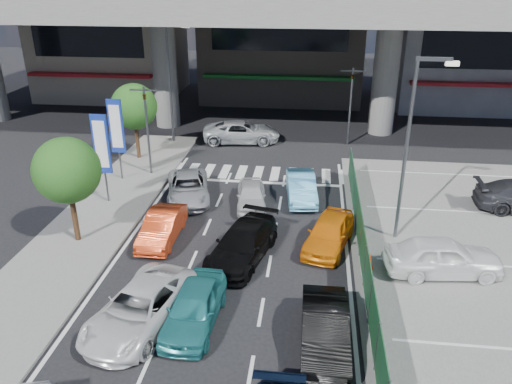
# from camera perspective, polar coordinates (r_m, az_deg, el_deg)

# --- Properties ---
(ground) EXTENTS (120.00, 120.00, 0.00)m
(ground) POSITION_cam_1_polar(r_m,az_deg,el_deg) (18.31, -4.53, -13.15)
(ground) COLOR black
(ground) RESTS_ON ground
(sidewalk_left) EXTENTS (4.00, 30.00, 0.12)m
(sidewalk_left) POSITION_cam_1_polar(r_m,az_deg,el_deg) (23.59, -19.62, -5.22)
(sidewalk_left) COLOR slate
(sidewalk_left) RESTS_ON ground
(fence_run) EXTENTS (0.16, 22.00, 1.80)m
(fence_run) POSITION_cam_1_polar(r_m,az_deg,el_deg) (18.46, 12.62, -9.97)
(fence_run) COLOR #1C522C
(fence_run) RESTS_ON ground
(expressway) EXTENTS (64.00, 14.00, 10.75)m
(expressway) POSITION_cam_1_polar(r_m,az_deg,el_deg) (36.44, 2.01, 20.53)
(expressway) COLOR slate
(expressway) RESTS_ON ground
(building_west) EXTENTS (12.00, 10.90, 13.00)m
(building_west) POSITION_cam_1_polar(r_m,az_deg,el_deg) (50.21, -16.44, 18.03)
(building_west) COLOR #A59C85
(building_west) RESTS_ON ground
(building_center) EXTENTS (14.00, 10.90, 15.00)m
(building_center) POSITION_cam_1_polar(r_m,az_deg,el_deg) (47.45, 3.20, 19.81)
(building_center) COLOR gray
(building_center) RESTS_ON ground
(building_east) EXTENTS (12.00, 10.90, 12.00)m
(building_east) POSITION_cam_1_polar(r_m,az_deg,el_deg) (48.24, 23.23, 16.29)
(building_east) COLOR gray
(building_east) RESTS_ON ground
(traffic_light_left) EXTENTS (1.60, 1.24, 5.20)m
(traffic_light_left) POSITION_cam_1_polar(r_m,az_deg,el_deg) (28.74, -12.51, 9.22)
(traffic_light_left) COLOR #595B60
(traffic_light_left) RESTS_ON ground
(traffic_light_right) EXTENTS (1.60, 1.24, 5.20)m
(traffic_light_right) POSITION_cam_1_polar(r_m,az_deg,el_deg) (34.08, 10.88, 11.66)
(traffic_light_right) COLOR #595B60
(traffic_light_right) RESTS_ON ground
(street_lamp_right) EXTENTS (1.65, 0.22, 8.00)m
(street_lamp_right) POSITION_cam_1_polar(r_m,az_deg,el_deg) (21.58, 17.42, 6.06)
(street_lamp_right) COLOR #595B60
(street_lamp_right) RESTS_ON ground
(street_lamp_left) EXTENTS (1.65, 0.22, 8.00)m
(street_lamp_left) POSITION_cam_1_polar(r_m,az_deg,el_deg) (34.18, -9.62, 13.22)
(street_lamp_left) COLOR #595B60
(street_lamp_left) RESTS_ON ground
(signboard_near) EXTENTS (0.80, 0.14, 4.70)m
(signboard_near) POSITION_cam_1_polar(r_m,az_deg,el_deg) (25.79, -17.24, 4.96)
(signboard_near) COLOR #595B60
(signboard_near) RESTS_ON ground
(signboard_far) EXTENTS (0.80, 0.14, 4.70)m
(signboard_far) POSITION_cam_1_polar(r_m,az_deg,el_deg) (28.56, -15.66, 6.98)
(signboard_far) COLOR #595B60
(signboard_far) RESTS_ON ground
(tree_near) EXTENTS (2.80, 2.80, 4.80)m
(tree_near) POSITION_cam_1_polar(r_m,az_deg,el_deg) (22.23, -20.80, 2.29)
(tree_near) COLOR #382314
(tree_near) RESTS_ON ground
(tree_far) EXTENTS (2.80, 2.80, 4.80)m
(tree_far) POSITION_cam_1_polar(r_m,az_deg,el_deg) (31.69, -13.77, 9.45)
(tree_far) COLOR #382314
(tree_far) RESTS_ON ground
(sedan_white_mid_left) EXTENTS (3.34, 5.31, 1.37)m
(sedan_white_mid_left) POSITION_cam_1_polar(r_m,az_deg,el_deg) (17.61, -13.09, -12.75)
(sedan_white_mid_left) COLOR white
(sedan_white_mid_left) RESTS_ON ground
(taxi_teal_mid) EXTENTS (1.80, 4.09, 1.37)m
(taxi_teal_mid) POSITION_cam_1_polar(r_m,az_deg,el_deg) (17.33, -7.07, -12.89)
(taxi_teal_mid) COLOR teal
(taxi_teal_mid) RESTS_ON ground
(hatch_black_mid_right) EXTENTS (1.55, 4.22, 1.38)m
(hatch_black_mid_right) POSITION_cam_1_polar(r_m,az_deg,el_deg) (16.39, 7.88, -15.45)
(hatch_black_mid_right) COLOR black
(hatch_black_mid_right) RESTS_ON ground
(taxi_orange_left) EXTENTS (1.36, 3.88, 1.28)m
(taxi_orange_left) POSITION_cam_1_polar(r_m,az_deg,el_deg) (22.49, -10.67, -3.94)
(taxi_orange_left) COLOR red
(taxi_orange_left) RESTS_ON ground
(sedan_black_mid) EXTENTS (3.01, 5.08, 1.38)m
(sedan_black_mid) POSITION_cam_1_polar(r_m,az_deg,el_deg) (20.71, -1.55, -5.93)
(sedan_black_mid) COLOR black
(sedan_black_mid) RESTS_ON ground
(taxi_orange_right) EXTENTS (2.62, 4.33, 1.38)m
(taxi_orange_right) POSITION_cam_1_polar(r_m,az_deg,el_deg) (21.77, 8.33, -4.61)
(taxi_orange_right) COLOR orange
(taxi_orange_right) RESTS_ON ground
(wagon_silver_front_left) EXTENTS (3.18, 4.94, 1.27)m
(wagon_silver_front_left) POSITION_cam_1_polar(r_m,az_deg,el_deg) (26.22, -7.77, 0.47)
(wagon_silver_front_left) COLOR #9FA1A6
(wagon_silver_front_left) RESTS_ON ground
(sedan_white_front_mid) EXTENTS (1.92, 3.75, 1.22)m
(sedan_white_front_mid) POSITION_cam_1_polar(r_m,az_deg,el_deg) (25.19, -0.56, -0.37)
(sedan_white_front_mid) COLOR silver
(sedan_white_front_mid) RESTS_ON ground
(kei_truck_front_right) EXTENTS (1.88, 4.21, 1.34)m
(kei_truck_front_right) POSITION_cam_1_polar(r_m,az_deg,el_deg) (26.10, 5.19, 0.58)
(kei_truck_front_right) COLOR #57A9D3
(kei_truck_front_right) RESTS_ON ground
(crossing_wagon_silver) EXTENTS (5.52, 3.01, 1.47)m
(crossing_wagon_silver) POSITION_cam_1_polar(r_m,az_deg,el_deg) (34.80, -1.66, 6.88)
(crossing_wagon_silver) COLOR #B4B8BD
(crossing_wagon_silver) RESTS_ON ground
(parked_sedan_white) EXTENTS (4.68, 2.28, 1.54)m
(parked_sedan_white) POSITION_cam_1_polar(r_m,az_deg,el_deg) (20.91, 20.59, -6.91)
(parked_sedan_white) COLOR white
(parked_sedan_white) RESTS_ON parking_lot
(traffic_cone) EXTENTS (0.47, 0.47, 0.71)m
(traffic_cone) POSITION_cam_1_polar(r_m,az_deg,el_deg) (20.61, 12.82, -7.66)
(traffic_cone) COLOR #FC400E
(traffic_cone) RESTS_ON parking_lot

